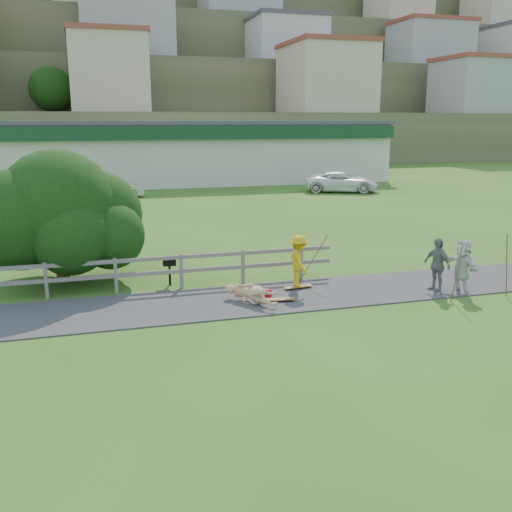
% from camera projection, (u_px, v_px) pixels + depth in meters
% --- Properties ---
extents(ground, '(260.00, 260.00, 0.00)m').
position_uv_depth(ground, '(274.00, 316.00, 15.42)').
color(ground, '#335A19').
rests_on(ground, ground).
extents(path, '(34.00, 3.00, 0.04)m').
position_uv_depth(path, '(259.00, 299.00, 16.82)').
color(path, '#333336').
rests_on(path, ground).
extents(fence, '(15.05, 0.10, 1.10)m').
position_uv_depth(fence, '(94.00, 272.00, 17.09)').
color(fence, slate).
rests_on(fence, ground).
extents(strip_mall, '(32.50, 10.75, 5.10)m').
position_uv_depth(strip_mall, '(193.00, 151.00, 48.54)').
color(strip_mall, beige).
rests_on(strip_mall, ground).
extents(hillside, '(220.00, 67.00, 47.50)m').
position_uv_depth(hillside, '(110.00, 64.00, 97.36)').
color(hillside, '#43502F').
rests_on(hillside, ground).
extents(skater_rider, '(0.63, 1.07, 1.63)m').
position_uv_depth(skater_rider, '(299.00, 264.00, 17.59)').
color(skater_rider, gold).
rests_on(skater_rider, ground).
extents(skater_fallen, '(1.63, 1.33, 0.62)m').
position_uv_depth(skater_fallen, '(251.00, 294.00, 16.32)').
color(skater_fallen, tan).
rests_on(skater_fallen, ground).
extents(spectator_b, '(0.63, 1.05, 1.68)m').
position_uv_depth(spectator_b, '(437.00, 265.00, 17.45)').
color(spectator_b, slate).
rests_on(spectator_b, ground).
extents(spectator_d, '(0.66, 1.59, 1.66)m').
position_uv_depth(spectator_d, '(462.00, 266.00, 17.29)').
color(spectator_d, silver).
rests_on(spectator_d, ground).
extents(car_silver, '(4.03, 1.70, 1.29)m').
position_uv_depth(car_silver, '(114.00, 189.00, 38.51)').
color(car_silver, '#ACB0B4').
rests_on(car_silver, ground).
extents(car_white, '(5.84, 4.20, 1.48)m').
position_uv_depth(car_white, '(342.00, 182.00, 41.74)').
color(car_white, white).
rests_on(car_white, ground).
extents(tree, '(6.01, 6.01, 3.49)m').
position_uv_depth(tree, '(60.00, 229.00, 18.24)').
color(tree, black).
rests_on(tree, ground).
extents(bbq, '(0.40, 0.31, 0.86)m').
position_uv_depth(bbq, '(170.00, 272.00, 18.19)').
color(bbq, black).
rests_on(bbq, ground).
extents(longboard_rider, '(0.94, 0.35, 0.10)m').
position_uv_depth(longboard_rider, '(298.00, 288.00, 17.77)').
color(longboard_rider, '#915F2F').
rests_on(longboard_rider, ground).
extents(longboard_fallen, '(1.00, 0.37, 0.11)m').
position_uv_depth(longboard_fallen, '(278.00, 301.00, 16.50)').
color(longboard_fallen, '#915F2F').
rests_on(longboard_fallen, ground).
extents(helmet, '(0.32, 0.32, 0.32)m').
position_uv_depth(helmet, '(267.00, 293.00, 16.84)').
color(helmet, red).
rests_on(helmet, ground).
extents(pole_rider, '(0.03, 0.03, 1.89)m').
position_uv_depth(pole_rider, '(312.00, 256.00, 18.10)').
color(pole_rider, brown).
rests_on(pole_rider, ground).
extents(pole_spec_left, '(0.03, 0.03, 1.71)m').
position_uv_depth(pole_spec_left, '(457.00, 273.00, 16.44)').
color(pole_spec_left, brown).
rests_on(pole_spec_left, ground).
extents(pole_spec_right, '(0.03, 0.03, 1.94)m').
position_uv_depth(pole_spec_right, '(507.00, 265.00, 16.89)').
color(pole_spec_right, brown).
rests_on(pole_spec_right, ground).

